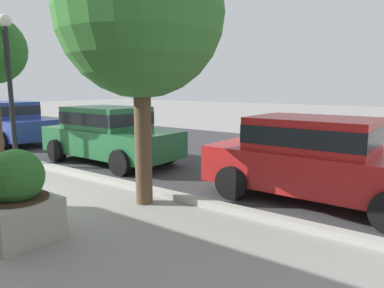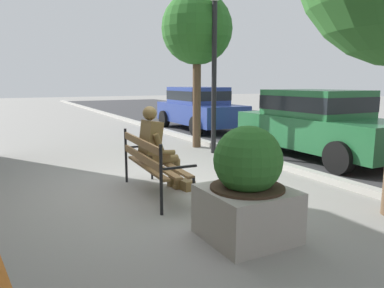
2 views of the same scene
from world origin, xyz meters
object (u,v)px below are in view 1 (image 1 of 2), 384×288
Objects in this scene: street_tree_down_street at (140,14)px; lamp_post at (9,69)px; parked_car_blue at (7,121)px; parked_car_red at (316,157)px; concrete_planter at (18,199)px; parked_car_green at (109,133)px.

street_tree_down_street is 1.22× the size of lamp_post.
parked_car_blue is 1.00× the size of parked_car_red.
concrete_planter is at bearing -98.70° from street_tree_down_street.
parked_car_red is (11.41, 0.00, 0.00)m from parked_car_blue.
concrete_planter is 0.27× the size of street_tree_down_street.
parked_car_green is (-3.23, 1.98, -2.48)m from street_tree_down_street.
parked_car_green is 1.05× the size of lamp_post.
parked_car_blue and parked_car_red have the same top height.
parked_car_green is at bearing 0.00° from parked_car_blue.
lamp_post reaches higher than parked_car_red.
parked_car_green is (5.70, 0.00, 0.00)m from parked_car_blue.
lamp_post is at bearing -129.60° from parked_car_green.
concrete_planter is 5.05m from parked_car_green.
concrete_planter is 3.51m from street_tree_down_street.
lamp_post reaches higher than parked_car_green.
concrete_planter is 0.31× the size of parked_car_red.
parked_car_red is at bearing 14.48° from lamp_post.
parked_car_green is at bearing 50.40° from lamp_post.
parked_car_blue is 4.87m from lamp_post.
lamp_post reaches higher than concrete_planter.
parked_car_blue reaches higher than concrete_planter.
street_tree_down_street is at bearing -141.44° from parked_car_red.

